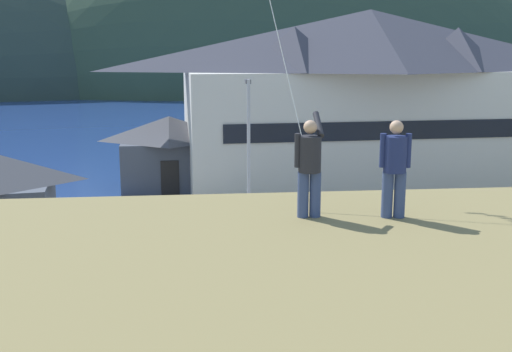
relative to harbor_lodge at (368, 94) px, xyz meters
name	(u,v)px	position (x,y,z in m)	size (l,w,h in m)	color
ground_plane	(237,336)	(-10.12, -21.58, -5.96)	(600.00, 600.00, 0.00)	#66604C
parking_lot_pad	(228,278)	(-10.12, -16.58, -5.91)	(40.00, 20.00, 0.10)	gray
bay_water	(202,120)	(-10.12, 38.42, -5.94)	(360.00, 84.00, 0.03)	navy
far_hill_east_peak	(283,92)	(6.99, 86.70, -5.96)	(111.80, 45.21, 64.88)	#334733
harbor_lodge	(368,94)	(0.00, 0.00, 0.00)	(25.25, 10.70, 11.24)	beige
storage_shed_waterside	(170,151)	(-12.84, -0.02, -3.55)	(6.53, 4.95, 4.64)	#474C56
wharf_dock	(196,150)	(-11.08, 13.03, -5.61)	(3.20, 15.49, 0.70)	#70604C
moored_boat_wharfside	(160,138)	(-14.33, 17.46, -5.24)	(1.92, 5.88, 2.16)	silver
moored_boat_outer_mooring	(240,154)	(-7.74, 8.45, -5.24)	(2.02, 6.30, 2.16)	silver
parked_car_back_row_right	(271,240)	(-8.24, -15.16, -4.89)	(4.31, 2.28, 1.82)	silver
parked_car_front_row_silver	(473,301)	(-2.65, -22.06, -4.89)	(4.27, 2.19, 1.82)	#B28923
parked_car_front_row_red	(155,295)	(-12.69, -20.57, -4.89)	(4.29, 2.23, 1.82)	slate
parked_car_mid_row_far	(306,285)	(-7.67, -20.22, -4.89)	(4.25, 2.14, 1.82)	silver
parked_car_front_row_end	(399,229)	(-2.39, -14.06, -4.89)	(4.25, 2.14, 1.82)	navy
parking_light_pole	(249,147)	(-8.79, -11.02, -1.63)	(0.24, 0.78, 7.36)	#ADADB2
person_kite_flyer	(309,165)	(-9.34, -29.17, 0.94)	(0.51, 0.66, 1.86)	#384770
person_companion	(395,166)	(-7.85, -29.35, 0.93)	(0.55, 0.40, 1.74)	#384770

